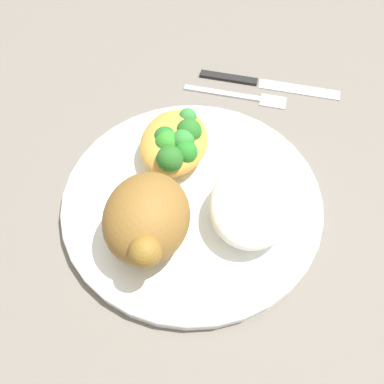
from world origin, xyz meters
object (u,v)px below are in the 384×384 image
(roasted_chicken, at_px, (147,219))
(knife, at_px, (258,82))
(rice_pile, at_px, (252,205))
(plate, at_px, (192,201))
(mac_cheese_with_broccoli, at_px, (175,142))
(fork, at_px, (240,95))

(roasted_chicken, bearing_deg, knife, 165.47)
(rice_pile, relative_size, knife, 0.55)
(plate, distance_m, rice_pile, 0.07)
(knife, bearing_deg, rice_pile, 6.18)
(plate, height_order, mac_cheese_with_broccoli, mac_cheese_with_broccoli)
(plate, distance_m, knife, 0.22)
(rice_pile, xyz_separation_m, knife, (-0.23, -0.02, -0.04))
(roasted_chicken, distance_m, knife, 0.29)
(rice_pile, height_order, mac_cheese_with_broccoli, mac_cheese_with_broccoli)
(plate, distance_m, roasted_chicken, 0.08)
(fork, xyz_separation_m, knife, (-0.03, 0.02, 0.00))
(mac_cheese_with_broccoli, xyz_separation_m, fork, (-0.13, 0.05, -0.04))
(rice_pile, distance_m, mac_cheese_with_broccoli, 0.12)
(plate, height_order, knife, plate)
(roasted_chicken, xyz_separation_m, rice_pile, (-0.05, 0.10, -0.02))
(roasted_chicken, height_order, mac_cheese_with_broccoli, roasted_chicken)
(plate, relative_size, mac_cheese_with_broccoli, 2.90)
(plate, bearing_deg, mac_cheese_with_broccoli, -148.70)
(knife, bearing_deg, mac_cheese_with_broccoli, -24.22)
(rice_pile, distance_m, fork, 0.20)
(plate, distance_m, fork, 0.19)
(rice_pile, bearing_deg, roasted_chicken, -62.05)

